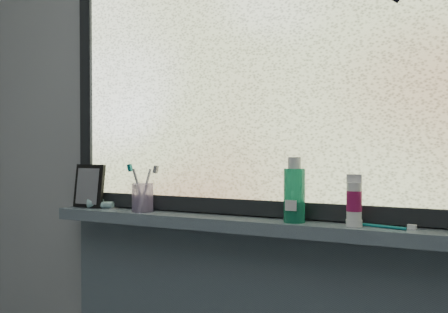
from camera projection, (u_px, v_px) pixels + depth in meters
wall_back at (278, 146)px, 1.62m from camera, size 3.00×0.01×2.50m
windowsill at (270, 226)px, 1.55m from camera, size 1.62×0.14×0.04m
window_pane at (276, 59)px, 1.59m from camera, size 1.50×0.01×1.00m
frame_bottom at (275, 209)px, 1.60m from camera, size 1.60×0.03×0.05m
frame_left at (88, 74)px, 1.93m from camera, size 0.05×0.03×1.10m
vanity_mirror at (89, 186)px, 1.88m from camera, size 0.13×0.06×0.16m
toothpaste_tube at (99, 204)px, 1.86m from camera, size 0.18×0.11×0.03m
toothbrush_cup at (143, 197)px, 1.76m from camera, size 0.08×0.08×0.10m
toothbrush_lying at (378, 225)px, 1.40m from camera, size 0.19×0.06×0.01m
mouthwash_bottle at (294, 190)px, 1.50m from camera, size 0.08×0.08×0.16m
cream_tube at (354, 199)px, 1.42m from camera, size 0.04×0.04×0.11m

